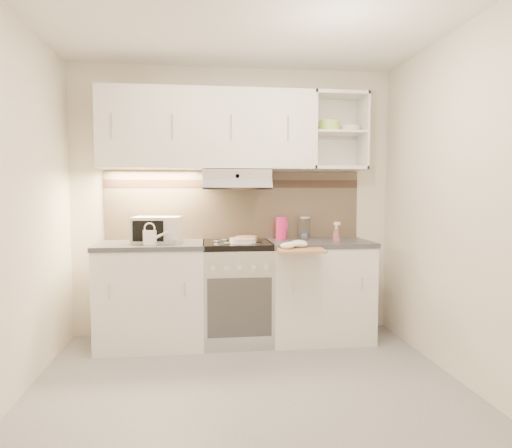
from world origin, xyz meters
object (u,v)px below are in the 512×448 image
at_px(electric_range, 237,292).
at_px(glass_jar, 305,227).
at_px(plate_stack, 243,241).
at_px(watering_can, 151,237).
at_px(cutting_board, 301,250).
at_px(spray_bottle, 336,234).
at_px(microwave, 157,230).
at_px(pink_pitcher, 281,228).

relative_size(electric_range, glass_jar, 4.24).
relative_size(electric_range, plate_stack, 3.93).
bearing_deg(glass_jar, watering_can, -166.32).
distance_m(glass_jar, cutting_board, 0.63).
distance_m(electric_range, watering_can, 0.91).
bearing_deg(glass_jar, spray_bottle, -59.63).
xyz_separation_m(plate_stack, cutting_board, (0.45, -0.29, -0.05)).
xyz_separation_m(microwave, plate_stack, (0.74, -0.12, -0.09)).
bearing_deg(cutting_board, microwave, 163.96).
height_order(pink_pitcher, cutting_board, pink_pitcher).
relative_size(plate_stack, glass_jar, 1.08).
xyz_separation_m(glass_jar, spray_bottle, (0.20, -0.35, -0.03)).
distance_m(watering_can, glass_jar, 1.44).
height_order(watering_can, cutting_board, watering_can).
distance_m(microwave, plate_stack, 0.76).
bearing_deg(watering_can, glass_jar, 26.15).
xyz_separation_m(electric_range, glass_jar, (0.66, 0.20, 0.56)).
bearing_deg(cutting_board, spray_bottle, 36.93).
bearing_deg(cutting_board, plate_stack, 150.17).
height_order(glass_jar, cutting_board, glass_jar).
distance_m(microwave, glass_jar, 1.37).
xyz_separation_m(plate_stack, glass_jar, (0.62, 0.30, 0.09)).
xyz_separation_m(microwave, glass_jar, (1.36, 0.18, -0.01)).
height_order(microwave, cutting_board, microwave).
bearing_deg(microwave, electric_range, 5.29).
bearing_deg(plate_stack, cutting_board, -33.16).
relative_size(microwave, glass_jar, 2.06).
bearing_deg(watering_can, plate_stack, 15.36).
height_order(microwave, pink_pitcher, microwave).
xyz_separation_m(electric_range, microwave, (-0.70, 0.02, 0.56)).
xyz_separation_m(glass_jar, cutting_board, (-0.17, -0.60, -0.14)).
distance_m(watering_can, plate_stack, 0.78).
xyz_separation_m(microwave, cutting_board, (1.19, -0.42, -0.14)).
distance_m(pink_pitcher, spray_bottle, 0.55).
bearing_deg(pink_pitcher, microwave, -159.59).
bearing_deg(spray_bottle, cutting_board, -161.64).
bearing_deg(spray_bottle, glass_jar, 105.13).
relative_size(electric_range, watering_can, 4.09).
xyz_separation_m(electric_range, pink_pitcher, (0.44, 0.20, 0.55)).
distance_m(pink_pitcher, cutting_board, 0.61).
distance_m(watering_can, pink_pitcher, 1.22).
xyz_separation_m(watering_can, pink_pitcher, (1.17, 0.34, 0.04)).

